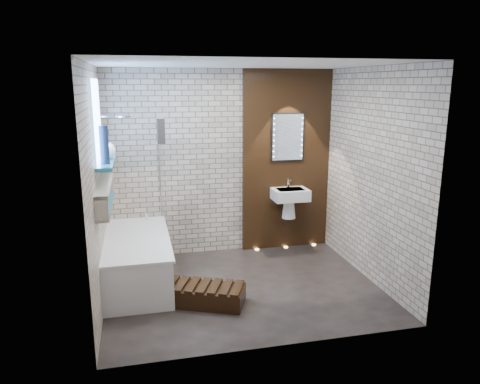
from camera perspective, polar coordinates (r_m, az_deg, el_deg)
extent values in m
plane|color=black|center=(5.61, 0.35, -11.85)|extent=(3.20, 3.20, 0.00)
cube|color=gray|center=(6.44, -2.31, 3.61)|extent=(3.20, 0.04, 2.60)
cube|color=gray|center=(3.98, 4.72, -2.61)|extent=(3.20, 0.04, 2.60)
cube|color=gray|center=(5.08, -17.49, 0.32)|extent=(0.04, 2.60, 2.60)
cube|color=gray|center=(5.77, 16.03, 1.94)|extent=(0.04, 2.60, 2.60)
plane|color=white|center=(5.08, 0.40, 15.72)|extent=(3.20, 3.20, 0.00)
cube|color=black|center=(6.65, 5.82, 3.86)|extent=(1.30, 0.06, 2.60)
cube|color=#7FADE0|center=(5.32, -17.59, 8.53)|extent=(0.03, 1.00, 0.90)
cube|color=#237081|center=(5.37, -16.44, 3.59)|extent=(0.18, 1.00, 0.04)
cube|color=#237081|center=(5.27, -16.45, -1.56)|extent=(0.14, 1.30, 0.03)
cube|color=#B2A899|center=(5.21, -16.62, 0.89)|extent=(0.14, 1.30, 0.03)
cube|color=#B2A899|center=(4.62, -16.96, -2.16)|extent=(0.14, 0.03, 0.26)
cube|color=#B2A899|center=(5.86, -16.20, 1.10)|extent=(0.14, 0.03, 0.26)
cube|color=white|center=(5.79, -12.72, -8.42)|extent=(0.75, 1.70, 0.55)
cube|color=white|center=(5.69, -12.87, -5.70)|extent=(0.79, 1.74, 0.03)
cylinder|color=silver|center=(6.37, -11.61, -2.88)|extent=(0.04, 0.04, 0.12)
cube|color=white|center=(5.94, -9.84, 2.39)|extent=(0.01, 0.78, 1.40)
cube|color=black|center=(5.57, -9.89, 7.60)|extent=(0.09, 0.23, 0.30)
cylinder|color=silver|center=(5.90, -14.38, 9.16)|extent=(0.18, 0.18, 0.02)
cube|color=white|center=(6.55, 6.32, -0.32)|extent=(0.50, 0.36, 0.16)
cone|color=white|center=(6.65, 6.13, -2.06)|extent=(0.20, 0.20, 0.28)
cylinder|color=silver|center=(6.61, 6.06, 1.14)|extent=(0.03, 0.03, 0.14)
cube|color=black|center=(6.57, 5.99, 6.82)|extent=(0.50, 0.02, 0.70)
cube|color=silver|center=(6.56, 6.02, 6.81)|extent=(0.45, 0.01, 0.65)
cube|color=black|center=(5.22, -4.52, -12.75)|extent=(0.97, 0.71, 0.20)
cylinder|color=maroon|center=(5.55, -16.34, 0.09)|extent=(0.06, 0.06, 0.14)
cylinder|color=#A86019|center=(5.07, -16.60, -1.45)|extent=(0.04, 0.04, 0.09)
cylinder|color=maroon|center=(4.97, -16.69, -1.42)|extent=(0.06, 0.06, 0.14)
cylinder|color=#131E36|center=(5.11, -16.63, 5.66)|extent=(0.10, 0.10, 0.41)
sphere|color=white|center=(5.45, -16.36, 5.00)|extent=(0.20, 0.20, 0.20)
cylinder|color=#FFD899|center=(6.80, 2.13, -7.19)|extent=(0.06, 0.06, 0.01)
cylinder|color=#FFD899|center=(6.92, 5.75, -6.86)|extent=(0.06, 0.06, 0.01)
cylinder|color=#FFD899|center=(7.07, 9.23, -6.53)|extent=(0.06, 0.06, 0.01)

